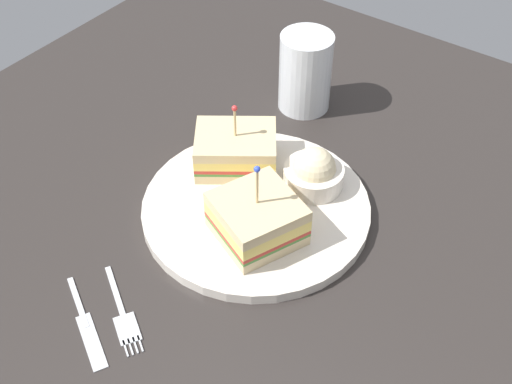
{
  "coord_description": "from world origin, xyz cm",
  "views": [
    {
      "loc": [
        -44.77,
        -32.3,
        56.97
      ],
      "look_at": [
        0.0,
        0.0,
        3.36
      ],
      "focal_mm": 46.68,
      "sensor_mm": 36.0,
      "label": 1
    }
  ],
  "objects_px": {
    "drink_glass": "(305,77)",
    "fork": "(124,318)",
    "plate": "(256,208)",
    "sandwich_half_front": "(257,219)",
    "coleslaw_bowl": "(314,172)",
    "sandwich_half_back": "(236,150)",
    "knife": "(86,326)"
  },
  "relations": [
    {
      "from": "fork",
      "to": "plate",
      "type": "bearing_deg",
      "value": -5.77
    },
    {
      "from": "plate",
      "to": "fork",
      "type": "xyz_separation_m",
      "value": [
        -0.2,
        0.02,
        -0.01
      ]
    },
    {
      "from": "sandwich_half_back",
      "to": "plate",
      "type": "bearing_deg",
      "value": -124.88
    },
    {
      "from": "fork",
      "to": "knife",
      "type": "bearing_deg",
      "value": 140.91
    },
    {
      "from": "drink_glass",
      "to": "fork",
      "type": "height_order",
      "value": "drink_glass"
    },
    {
      "from": "sandwich_half_front",
      "to": "knife",
      "type": "distance_m",
      "value": 0.21
    },
    {
      "from": "drink_glass",
      "to": "fork",
      "type": "bearing_deg",
      "value": -173.23
    },
    {
      "from": "sandwich_half_front",
      "to": "fork",
      "type": "height_order",
      "value": "sandwich_half_front"
    },
    {
      "from": "sandwich_half_front",
      "to": "drink_glass",
      "type": "bearing_deg",
      "value": 21.54
    },
    {
      "from": "plate",
      "to": "fork",
      "type": "height_order",
      "value": "plate"
    },
    {
      "from": "coleslaw_bowl",
      "to": "knife",
      "type": "distance_m",
      "value": 0.31
    },
    {
      "from": "drink_glass",
      "to": "sandwich_half_front",
      "type": "bearing_deg",
      "value": -158.46
    },
    {
      "from": "drink_glass",
      "to": "fork",
      "type": "xyz_separation_m",
      "value": [
        -0.42,
        -0.05,
        -0.05
      ]
    },
    {
      "from": "coleslaw_bowl",
      "to": "sandwich_half_back",
      "type": "bearing_deg",
      "value": 104.08
    },
    {
      "from": "sandwich_half_back",
      "to": "knife",
      "type": "xyz_separation_m",
      "value": [
        -0.28,
        -0.02,
        -0.04
      ]
    },
    {
      "from": "sandwich_half_front",
      "to": "sandwich_half_back",
      "type": "distance_m",
      "value": 0.12
    },
    {
      "from": "coleslaw_bowl",
      "to": "fork",
      "type": "bearing_deg",
      "value": 168.19
    },
    {
      "from": "sandwich_half_front",
      "to": "fork",
      "type": "bearing_deg",
      "value": 163.36
    },
    {
      "from": "coleslaw_bowl",
      "to": "fork",
      "type": "distance_m",
      "value": 0.28
    },
    {
      "from": "plate",
      "to": "sandwich_half_back",
      "type": "relative_size",
      "value": 2.17
    },
    {
      "from": "coleslaw_bowl",
      "to": "drink_glass",
      "type": "height_order",
      "value": "drink_glass"
    },
    {
      "from": "plate",
      "to": "knife",
      "type": "distance_m",
      "value": 0.24
    },
    {
      "from": "coleslaw_bowl",
      "to": "sandwich_half_front",
      "type": "bearing_deg",
      "value": 176.07
    },
    {
      "from": "sandwich_half_back",
      "to": "knife",
      "type": "height_order",
      "value": "sandwich_half_back"
    },
    {
      "from": "plate",
      "to": "fork",
      "type": "distance_m",
      "value": 0.2
    },
    {
      "from": "plate",
      "to": "fork",
      "type": "bearing_deg",
      "value": 174.23
    },
    {
      "from": "sandwich_half_back",
      "to": "fork",
      "type": "xyz_separation_m",
      "value": [
        -0.25,
        -0.04,
        -0.04
      ]
    },
    {
      "from": "fork",
      "to": "sandwich_half_back",
      "type": "bearing_deg",
      "value": 9.54
    },
    {
      "from": "knife",
      "to": "sandwich_half_back",
      "type": "bearing_deg",
      "value": 3.6
    },
    {
      "from": "sandwich_half_back",
      "to": "drink_glass",
      "type": "height_order",
      "value": "drink_glass"
    },
    {
      "from": "plate",
      "to": "coleslaw_bowl",
      "type": "height_order",
      "value": "coleslaw_bowl"
    },
    {
      "from": "sandwich_half_front",
      "to": "coleslaw_bowl",
      "type": "xyz_separation_m",
      "value": [
        0.11,
        -0.01,
        -0.01
      ]
    }
  ]
}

